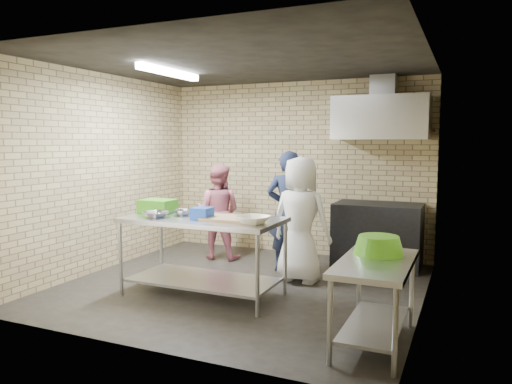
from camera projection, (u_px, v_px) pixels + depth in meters
floor at (242, 286)px, 6.00m from camera, size 4.20×4.20×0.00m
ceiling at (241, 62)px, 5.73m from camera, size 4.20×4.20×0.00m
back_wall at (296, 168)px, 7.69m from camera, size 4.20×0.06×2.70m
front_wall at (138, 193)px, 4.04m from camera, size 4.20×0.06×2.70m
left_wall at (104, 172)px, 6.70m from camera, size 0.06×4.00×2.70m
right_wall at (426, 183)px, 5.02m from camera, size 0.06×4.00×2.70m
prep_table at (203, 257)px, 5.61m from camera, size 1.81×0.91×0.91m
side_counter at (375, 303)px, 4.24m from camera, size 0.60×1.20×0.75m
stove at (378, 235)px, 6.92m from camera, size 1.20×0.70×0.90m
range_hood at (381, 118)px, 6.80m from camera, size 1.30×0.60×0.60m
hood_duct at (384, 86)px, 6.89m from camera, size 0.35×0.30×0.30m
wall_shelf at (405, 131)px, 6.87m from camera, size 0.80×0.20×0.04m
fluorescent_fixture at (170, 72)px, 6.13m from camera, size 0.10×1.25×0.08m
green_crate at (158, 206)px, 5.95m from camera, size 0.40×0.30×0.16m
blue_tub at (202, 213)px, 5.45m from camera, size 0.20×0.20×0.13m
cutting_board at (229, 218)px, 5.40m from camera, size 0.55×0.42×0.03m
mixing_bowl_a at (156, 214)px, 5.58m from camera, size 0.33×0.33×0.07m
mixing_bowl_b at (183, 213)px, 5.73m from camera, size 0.25×0.25×0.07m
ceramic_bowl at (253, 220)px, 5.14m from camera, size 0.40×0.40×0.09m
green_basin at (379, 245)px, 4.43m from camera, size 0.46×0.46×0.17m
bottle_red at (387, 123)px, 6.96m from camera, size 0.07×0.07×0.18m
bottle_green at (416, 124)px, 6.80m from camera, size 0.06×0.06×0.15m
man_navy at (288, 211)px, 6.63m from camera, size 0.66×0.49×1.65m
woman_pink at (218, 212)px, 7.36m from camera, size 0.77×0.64×1.43m
woman_white at (300, 220)px, 6.14m from camera, size 0.83×0.59×1.59m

